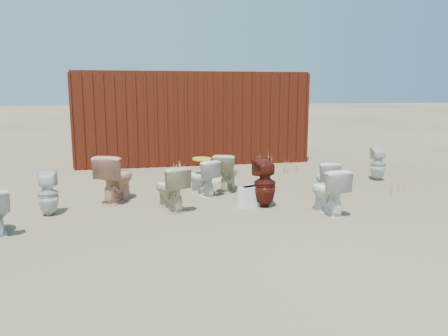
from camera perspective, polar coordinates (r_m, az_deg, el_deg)
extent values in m
plane|color=brown|center=(7.43, 0.97, -4.98)|extent=(100.00, 100.00, 0.00)
cube|color=#460D0B|center=(12.32, -4.51, 6.71)|extent=(6.00, 2.40, 2.40)
imported|color=tan|center=(7.91, -13.93, -1.22)|extent=(0.78, 0.95, 0.84)
imported|color=white|center=(7.10, 13.44, -2.91)|extent=(0.49, 0.77, 0.74)
imported|color=#50170D|center=(7.33, 5.35, -2.00)|extent=(0.39, 0.40, 0.81)
imported|color=white|center=(8.27, 13.11, -1.35)|extent=(0.45, 0.69, 0.65)
imported|color=silver|center=(7.35, -22.01, -3.13)|extent=(0.34, 0.35, 0.69)
imported|color=beige|center=(7.17, -7.04, -2.57)|extent=(0.65, 0.83, 0.74)
imported|color=beige|center=(8.48, 0.40, -0.52)|extent=(0.68, 0.83, 0.74)
imported|color=white|center=(8.10, -2.88, -1.26)|extent=(0.64, 0.76, 0.68)
imported|color=silver|center=(10.04, 19.47, 0.50)|extent=(0.40, 0.41, 0.71)
ellipsoid|color=gold|center=(8.04, -2.90, 1.19)|extent=(0.34, 0.43, 0.02)
cube|color=white|center=(7.41, 3.80, -3.66)|extent=(0.54, 0.37, 0.35)
ellipsoid|color=beige|center=(9.43, -1.28, -1.63)|extent=(0.45, 0.55, 0.02)
ellipsoid|color=#C6AD8F|center=(10.40, -5.46, -0.56)|extent=(0.46, 0.54, 0.02)
cone|color=#A47B41|center=(9.87, -13.10, -0.67)|extent=(0.36, 0.36, 0.26)
cone|color=#A47B41|center=(10.26, -1.33, -0.01)|extent=(0.32, 0.32, 0.25)
cone|color=#A47B41|center=(10.52, 8.57, 0.21)|extent=(0.36, 0.36, 0.28)
cone|color=#A47B41|center=(10.70, -5.84, 0.32)|extent=(0.30, 0.30, 0.23)
cone|color=#A47B41|center=(11.13, 5.26, 0.97)|extent=(0.34, 0.34, 0.33)
cone|color=#A47B41|center=(9.01, 21.40, -2.10)|extent=(0.28, 0.28, 0.27)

